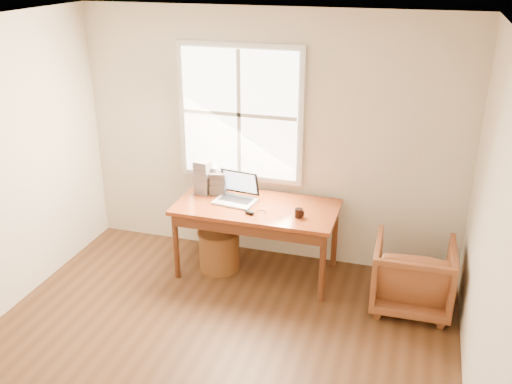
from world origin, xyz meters
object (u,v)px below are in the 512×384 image
cd_stack_a (214,179)px  armchair (413,275)px  wicker_stool (219,250)px  laptop (235,188)px  desk (257,207)px  coffee_mug (299,213)px

cd_stack_a → armchair: bearing=-11.0°
wicker_stool → laptop: size_ratio=0.94×
armchair → cd_stack_a: 2.20m
desk → coffee_mug: 0.48m
armchair → wicker_stool: (-1.94, 0.13, -0.12)m
desk → cd_stack_a: 0.60m
coffee_mug → desk: bearing=-178.5°
laptop → coffee_mug: 0.71m
laptop → wicker_stool: bearing=-153.8°
armchair → laptop: laptop is taller
desk → armchair: 1.61m
desk → laptop: bearing=178.4°
desk → wicker_stool: 0.65m
wicker_stool → laptop: bearing=18.7°
desk → wicker_stool: bearing=-173.0°
coffee_mug → cd_stack_a: bearing=178.5°
desk → laptop: (-0.23, 0.01, 0.18)m
desk → wicker_stool: (-0.39, -0.05, -0.52)m
armchair → coffee_mug: coffee_mug is taller
coffee_mug → cd_stack_a: size_ratio=0.31×
wicker_stool → laptop: (0.16, 0.05, 0.70)m
armchair → wicker_stool: size_ratio=1.75×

